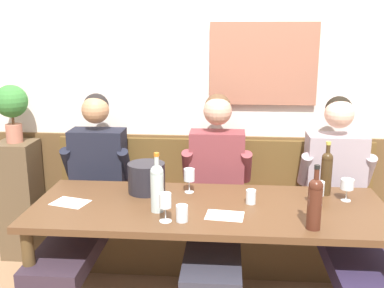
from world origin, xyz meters
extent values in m
cube|color=silver|center=(0.00, 1.09, 1.40)|extent=(6.80, 0.08, 2.80)
cube|color=#965E48|center=(0.35, 1.03, 1.51)|extent=(0.78, 0.04, 0.60)
cube|color=brown|center=(0.00, 1.04, 0.48)|extent=(6.80, 0.03, 0.96)
cube|color=brown|center=(0.00, 0.81, 0.22)|extent=(2.40, 0.42, 0.44)
cube|color=brown|center=(0.00, 0.81, 0.47)|extent=(2.35, 0.39, 0.05)
cube|color=brown|center=(0.00, 1.00, 0.71)|extent=(2.40, 0.04, 0.45)
cube|color=#53351F|center=(0.00, 0.16, 0.72)|extent=(2.10, 0.79, 0.04)
cylinder|color=#503B1F|center=(-0.98, -0.16, 0.35)|extent=(0.07, 0.07, 0.70)
cylinder|color=#553024|center=(-0.98, 0.48, 0.35)|extent=(0.07, 0.07, 0.70)
cylinder|color=#50311E|center=(0.98, 0.48, 0.35)|extent=(0.07, 0.07, 0.70)
cube|color=#312430|center=(-0.85, 0.24, 0.43)|extent=(0.33, 1.05, 0.11)
cube|color=black|center=(-0.85, 0.81, 0.77)|extent=(0.40, 0.21, 0.55)
sphere|color=#AE7E57|center=(-0.85, 0.80, 1.19)|extent=(0.20, 0.20, 0.20)
sphere|color=black|center=(-0.85, 0.83, 1.22)|extent=(0.18, 0.18, 0.18)
cylinder|color=black|center=(-1.06, 0.77, 0.80)|extent=(0.08, 0.20, 0.27)
cylinder|color=black|center=(-0.64, 0.77, 0.80)|extent=(0.08, 0.20, 0.27)
cube|color=#2F2F3B|center=(0.03, 0.24, 0.43)|extent=(0.33, 1.05, 0.11)
cube|color=brown|center=(0.03, 0.81, 0.77)|extent=(0.39, 0.20, 0.55)
sphere|color=tan|center=(0.03, 0.80, 1.20)|extent=(0.20, 0.20, 0.20)
sphere|color=brown|center=(0.03, 0.83, 1.22)|extent=(0.19, 0.19, 0.19)
cylinder|color=brown|center=(-0.18, 0.77, 0.80)|extent=(0.08, 0.20, 0.27)
cylinder|color=brown|center=(0.24, 0.77, 0.80)|extent=(0.08, 0.20, 0.27)
cube|color=#2C2341|center=(0.87, 0.24, 0.43)|extent=(0.34, 1.05, 0.11)
cube|color=#9A8C94|center=(0.87, 0.81, 0.76)|extent=(0.41, 0.23, 0.55)
sphere|color=beige|center=(0.87, 0.80, 1.19)|extent=(0.20, 0.20, 0.20)
sphere|color=black|center=(0.87, 0.83, 1.21)|extent=(0.19, 0.19, 0.19)
cylinder|color=#9A8C94|center=(0.65, 0.76, 0.79)|extent=(0.08, 0.20, 0.27)
cylinder|color=#9A8C94|center=(1.08, 0.76, 0.79)|extent=(0.08, 0.20, 0.27)
cylinder|color=black|center=(-0.41, 0.36, 0.84)|extent=(0.24, 0.24, 0.19)
cylinder|color=#3B2A15|center=(0.73, 0.41, 0.85)|extent=(0.07, 0.07, 0.23)
sphere|color=#3B2A15|center=(0.73, 0.41, 0.98)|extent=(0.07, 0.07, 0.07)
cylinder|color=#3B2A15|center=(0.73, 0.41, 1.03)|extent=(0.03, 0.03, 0.08)
cylinder|color=gold|center=(0.73, 0.41, 1.07)|extent=(0.03, 0.03, 0.02)
cylinder|color=#482216|center=(0.56, -0.12, 0.85)|extent=(0.07, 0.07, 0.22)
sphere|color=#482216|center=(0.56, -0.12, 0.98)|extent=(0.07, 0.07, 0.07)
cylinder|color=#482216|center=(0.56, -0.12, 1.03)|extent=(0.03, 0.03, 0.08)
cylinder|color=black|center=(0.56, -0.12, 1.08)|extent=(0.03, 0.03, 0.02)
cylinder|color=#AEC1BD|center=(-0.29, 0.05, 0.85)|extent=(0.08, 0.08, 0.22)
sphere|color=#AEC1BD|center=(-0.29, 0.05, 0.98)|extent=(0.08, 0.08, 0.08)
cylinder|color=#AEC1BD|center=(-0.29, 0.05, 1.03)|extent=(0.03, 0.03, 0.08)
cylinder|color=orange|center=(-0.29, 0.05, 1.08)|extent=(0.03, 0.03, 0.02)
cylinder|color=silver|center=(0.83, 0.31, 0.74)|extent=(0.06, 0.06, 0.00)
cylinder|color=silver|center=(0.83, 0.31, 0.78)|extent=(0.01, 0.01, 0.07)
cylinder|color=silver|center=(0.83, 0.31, 0.85)|extent=(0.08, 0.08, 0.06)
cylinder|color=#F4E17A|center=(0.83, 0.31, 0.83)|extent=(0.07, 0.07, 0.02)
cylinder|color=silver|center=(-0.22, -0.09, 0.74)|extent=(0.07, 0.07, 0.00)
cylinder|color=silver|center=(-0.22, -0.09, 0.78)|extent=(0.01, 0.01, 0.08)
cylinder|color=silver|center=(-0.22, -0.09, 0.86)|extent=(0.07, 0.07, 0.08)
cylinder|color=#E7D987|center=(-0.22, -0.09, 0.83)|extent=(0.06, 0.06, 0.02)
cylinder|color=silver|center=(-0.14, 0.38, 0.74)|extent=(0.06, 0.06, 0.00)
cylinder|color=silver|center=(-0.14, 0.38, 0.78)|extent=(0.01, 0.01, 0.07)
cylinder|color=silver|center=(-0.14, 0.38, 0.86)|extent=(0.07, 0.07, 0.08)
cylinder|color=silver|center=(0.64, 0.22, 0.74)|extent=(0.07, 0.07, 0.00)
cylinder|color=silver|center=(0.64, 0.22, 0.77)|extent=(0.01, 0.01, 0.06)
cylinder|color=silver|center=(0.64, 0.22, 0.84)|extent=(0.08, 0.08, 0.08)
cylinder|color=#E8DD7B|center=(0.64, 0.22, 0.82)|extent=(0.07, 0.07, 0.03)
cylinder|color=silver|center=(-0.14, -0.08, 0.79)|extent=(0.07, 0.07, 0.09)
cylinder|color=silver|center=(0.25, 0.22, 0.78)|extent=(0.06, 0.06, 0.09)
cube|color=white|center=(-0.84, 0.14, 0.74)|extent=(0.24, 0.20, 0.00)
cube|color=white|center=(0.10, 0.02, 0.74)|extent=(0.22, 0.17, 0.00)
cube|color=brown|center=(-1.50, 0.86, 0.46)|extent=(0.28, 0.28, 0.92)
cylinder|color=#B16A54|center=(-1.50, 0.86, 0.99)|extent=(0.12, 0.12, 0.14)
cylinder|color=brown|center=(-1.50, 0.86, 1.10)|extent=(0.02, 0.02, 0.08)
sphere|color=#357633|center=(-1.50, 0.86, 1.24)|extent=(0.24, 0.24, 0.24)
camera|label=1|loc=(0.10, -2.37, 1.76)|focal=42.75mm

